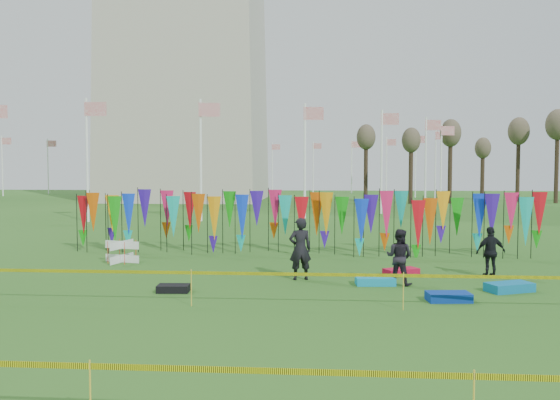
# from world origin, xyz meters

# --- Properties ---
(ground) EXTENTS (160.00, 160.00, 0.00)m
(ground) POSITION_xyz_m (0.00, 0.00, 0.00)
(ground) COLOR #225116
(ground) RESTS_ON ground
(flagpole_ring) EXTENTS (57.40, 56.16, 8.00)m
(flagpole_ring) POSITION_xyz_m (-14.00, 48.00, 4.00)
(flagpole_ring) COLOR white
(flagpole_ring) RESTS_ON ground
(banner_row) EXTENTS (18.64, 0.64, 2.42)m
(banner_row) POSITION_xyz_m (0.28, 7.26, 1.53)
(banner_row) COLOR black
(banner_row) RESTS_ON ground
(caution_tape_near) EXTENTS (26.00, 0.02, 0.90)m
(caution_tape_near) POSITION_xyz_m (-0.22, -1.47, 0.78)
(caution_tape_near) COLOR #FCFF05
(caution_tape_near) RESTS_ON ground
(caution_tape_far) EXTENTS (26.00, 0.02, 0.90)m
(caution_tape_far) POSITION_xyz_m (-0.22, -7.83, 0.78)
(caution_tape_far) COLOR #FCFF05
(caution_tape_far) RESTS_ON ground
(box_kite) EXTENTS (0.72, 0.72, 0.80)m
(box_kite) POSITION_xyz_m (-6.04, 4.59, 0.40)
(box_kite) COLOR red
(box_kite) RESTS_ON ground
(person_left) EXTENTS (0.79, 0.65, 1.89)m
(person_left) POSITION_xyz_m (0.46, 1.98, 0.94)
(person_left) COLOR black
(person_left) RESTS_ON ground
(person_mid) EXTENTS (0.92, 0.79, 1.62)m
(person_mid) POSITION_xyz_m (3.34, 1.46, 0.81)
(person_mid) COLOR black
(person_mid) RESTS_ON ground
(person_right) EXTENTS (0.99, 0.67, 1.57)m
(person_right) POSITION_xyz_m (6.34, 2.81, 0.79)
(person_right) COLOR black
(person_right) RESTS_ON ground
(kite_bag_turquoise) EXTENTS (1.15, 0.63, 0.22)m
(kite_bag_turquoise) POSITION_xyz_m (2.65, 1.38, 0.11)
(kite_bag_turquoise) COLOR #0D94C7
(kite_bag_turquoise) RESTS_ON ground
(kite_bag_blue) EXTENTS (1.12, 0.66, 0.22)m
(kite_bag_blue) POSITION_xyz_m (4.30, -0.50, 0.11)
(kite_bag_blue) COLOR #093096
(kite_bag_blue) RESTS_ON ground
(kite_bag_red) EXTENTS (1.21, 0.96, 0.20)m
(kite_bag_red) POSITION_xyz_m (3.63, 3.00, 0.10)
(kite_bag_red) COLOR red
(kite_bag_red) RESTS_ON ground
(kite_bag_black) EXTENTS (0.88, 0.54, 0.20)m
(kite_bag_black) POSITION_xyz_m (-2.92, 0.03, 0.10)
(kite_bag_black) COLOR black
(kite_bag_black) RESTS_ON ground
(kite_bag_teal) EXTENTS (1.39, 1.02, 0.24)m
(kite_bag_teal) POSITION_xyz_m (6.22, 0.76, 0.12)
(kite_bag_teal) COLOR #0B6FA5
(kite_bag_teal) RESTS_ON ground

